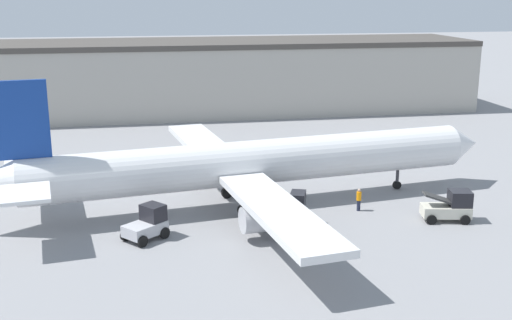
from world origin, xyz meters
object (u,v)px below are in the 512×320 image
(ground_crew_worker, at_px, (359,199))
(airplane, at_px, (244,164))
(belt_loader_truck, at_px, (450,207))
(pushback_tug, at_px, (292,211))
(baggage_tug, at_px, (148,224))

(ground_crew_worker, bearing_deg, airplane, -71.49)
(belt_loader_truck, relative_size, pushback_tug, 1.25)
(ground_crew_worker, bearing_deg, belt_loader_truck, 97.09)
(belt_loader_truck, bearing_deg, airplane, 167.83)
(airplane, bearing_deg, ground_crew_worker, -26.61)
(baggage_tug, bearing_deg, belt_loader_truck, -41.07)
(ground_crew_worker, relative_size, baggage_tug, 0.52)
(baggage_tug, distance_m, pushback_tug, 10.47)
(ground_crew_worker, height_order, belt_loader_truck, belt_loader_truck)
(airplane, xyz_separation_m, pushback_tug, (2.65, -5.11, -2.30))
(airplane, relative_size, ground_crew_worker, 23.86)
(ground_crew_worker, distance_m, belt_loader_truck, 6.86)
(airplane, bearing_deg, baggage_tug, -151.74)
(airplane, height_order, pushback_tug, airplane)
(ground_crew_worker, bearing_deg, baggage_tug, -43.05)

